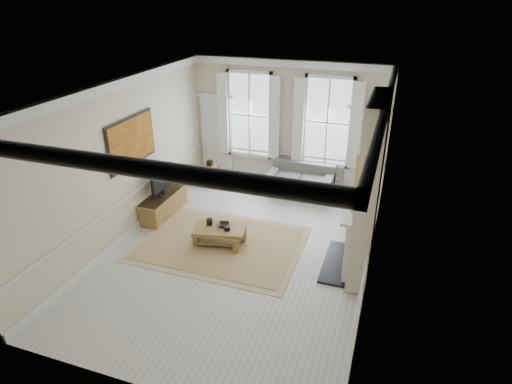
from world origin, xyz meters
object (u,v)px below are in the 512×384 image
(sofa, at_px, (301,182))
(side_table, at_px, (210,169))
(tv_stand, at_px, (164,204))
(coffee_table, at_px, (220,231))

(sofa, relative_size, side_table, 3.08)
(sofa, xyz_separation_m, tv_stand, (-2.89, -2.18, -0.08))
(side_table, relative_size, tv_stand, 0.36)
(sofa, distance_m, tv_stand, 3.62)
(sofa, xyz_separation_m, coffee_table, (-1.07, -2.99, -0.02))
(side_table, distance_m, coffee_table, 3.22)
(sofa, distance_m, coffee_table, 3.18)
(side_table, height_order, tv_stand, side_table)
(coffee_table, bearing_deg, tv_stand, 143.38)
(coffee_table, xyz_separation_m, tv_stand, (-1.81, 0.81, -0.06))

